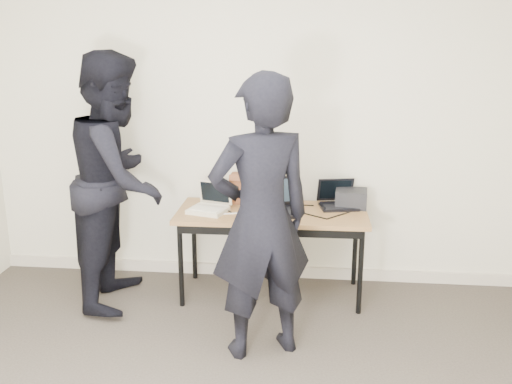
# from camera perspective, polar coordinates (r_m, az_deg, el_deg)

# --- Properties ---
(room) EXTENTS (4.60, 4.60, 2.80)m
(room) POSITION_cam_1_polar(r_m,az_deg,el_deg) (2.58, -5.79, -0.97)
(room) COLOR #3B342D
(room) RESTS_ON ground
(desk) EXTENTS (1.51, 0.66, 0.72)m
(desk) POSITION_cam_1_polar(r_m,az_deg,el_deg) (4.53, 1.59, -2.68)
(desk) COLOR brown
(desk) RESTS_ON ground
(laptop_beige) EXTENTS (0.35, 0.34, 0.23)m
(laptop_beige) POSITION_cam_1_polar(r_m,az_deg,el_deg) (4.52, -4.65, -1.37)
(laptop_beige) COLOR beige
(laptop_beige) RESTS_ON desk
(laptop_center) EXTENTS (0.42, 0.41, 0.27)m
(laptop_center) POSITION_cam_1_polar(r_m,az_deg,el_deg) (4.48, 1.73, -1.27)
(laptop_center) COLOR black
(laptop_center) RESTS_ON desk
(laptop_right) EXTENTS (0.35, 0.34, 0.22)m
(laptop_right) POSITION_cam_1_polar(r_m,az_deg,el_deg) (4.67, 8.15, -0.85)
(laptop_right) COLOR black
(laptop_right) RESTS_ON desk
(leather_satchel) EXTENTS (0.37, 0.19, 0.25)m
(leather_satchel) POSITION_cam_1_polar(r_m,az_deg,el_deg) (4.71, -0.37, 0.41)
(leather_satchel) COLOR brown
(leather_satchel) RESTS_ON desk
(tissue) EXTENTS (0.14, 0.12, 0.08)m
(tissue) POSITION_cam_1_polar(r_m,az_deg,el_deg) (4.67, -0.01, 2.27)
(tissue) COLOR white
(tissue) RESTS_ON leather_satchel
(equipment_box) EXTENTS (0.27, 0.23, 0.14)m
(equipment_box) POSITION_cam_1_polar(r_m,az_deg,el_deg) (4.67, 9.50, -0.63)
(equipment_box) COLOR black
(equipment_box) RESTS_ON desk
(power_brick) EXTENTS (0.07, 0.05, 0.03)m
(power_brick) POSITION_cam_1_polar(r_m,az_deg,el_deg) (4.37, -1.45, -2.38)
(power_brick) COLOR black
(power_brick) RESTS_ON desk
(cables) EXTENTS (1.15, 0.41, 0.01)m
(cables) POSITION_cam_1_polar(r_m,az_deg,el_deg) (4.50, 2.15, -1.96)
(cables) COLOR black
(cables) RESTS_ON desk
(person_typist) EXTENTS (0.81, 0.69, 1.87)m
(person_typist) POSITION_cam_1_polar(r_m,az_deg,el_deg) (3.64, 0.50, -2.76)
(person_typist) COLOR black
(person_typist) RESTS_ON ground
(person_observer) EXTENTS (0.78, 0.98, 1.97)m
(person_observer) POSITION_cam_1_polar(r_m,az_deg,el_deg) (4.54, -13.60, 1.17)
(person_observer) COLOR black
(person_observer) RESTS_ON ground
(baseboard) EXTENTS (4.50, 0.03, 0.10)m
(baseboard) POSITION_cam_1_polar(r_m,az_deg,el_deg) (5.11, -0.41, -7.81)
(baseboard) COLOR #B8AC98
(baseboard) RESTS_ON ground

